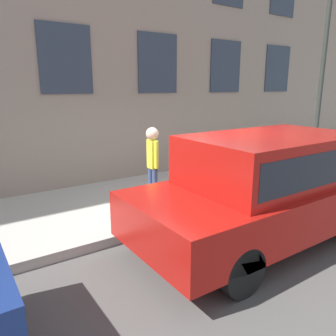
{
  "coord_description": "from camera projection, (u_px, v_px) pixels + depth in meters",
  "views": [
    {
      "loc": [
        -4.61,
        3.67,
        2.57
      ],
      "look_at": [
        0.72,
        0.07,
        0.97
      ],
      "focal_mm": 35.0,
      "sensor_mm": 36.0,
      "label": 1
    }
  ],
  "objects": [
    {
      "name": "parked_truck_red_near",
      "position": [
        268.0,
        182.0,
        5.46
      ],
      "size": [
        2.02,
        4.71,
        1.82
      ],
      "color": "black",
      "rests_on": "ground_plane"
    },
    {
      "name": "sidewalk",
      "position": [
        150.0,
        198.0,
        7.56
      ],
      "size": [
        3.15,
        60.0,
        0.17
      ],
      "color": "#B2ADA3",
      "rests_on": "ground_plane"
    },
    {
      "name": "fire_hydrant",
      "position": [
        184.0,
        191.0,
        6.64
      ],
      "size": [
        0.27,
        0.4,
        0.7
      ],
      "color": "gray",
      "rests_on": "sidewalk"
    },
    {
      "name": "person",
      "position": [
        153.0,
        159.0,
        6.69
      ],
      "size": [
        0.39,
        0.26,
        1.62
      ],
      "rotation": [
        0.0,
        0.0,
        -0.21
      ],
      "color": "navy",
      "rests_on": "sidewalk"
    },
    {
      "name": "street_lamp",
      "position": [
        327.0,
        25.0,
        8.57
      ],
      "size": [
        0.36,
        0.36,
        6.54
      ],
      "color": "#2D332D",
      "rests_on": "sidewalk"
    },
    {
      "name": "ground_plane",
      "position": [
        192.0,
        224.0,
        6.32
      ],
      "size": [
        80.0,
        80.0,
        0.0
      ],
      "primitive_type": "plane",
      "color": "#514F4C"
    }
  ]
}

